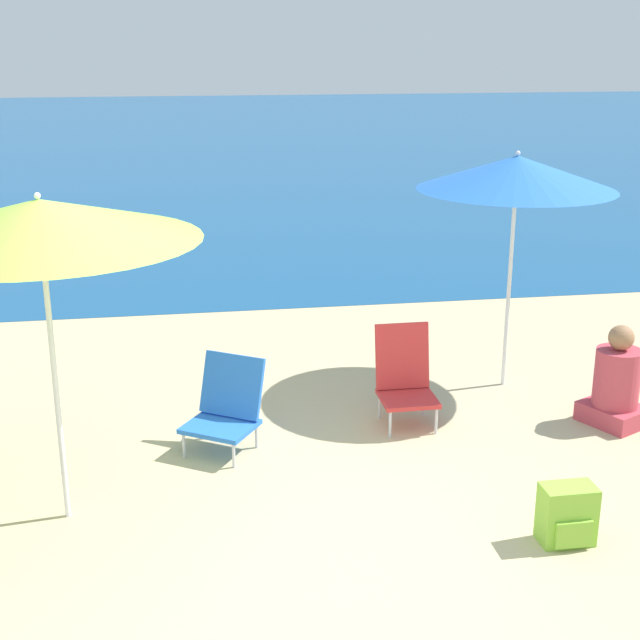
{
  "coord_description": "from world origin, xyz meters",
  "views": [
    {
      "loc": [
        -0.36,
        -4.84,
        3.06
      ],
      "look_at": [
        0.68,
        1.53,
        1.0
      ],
      "focal_mm": 50.0,
      "sensor_mm": 36.0,
      "label": 1
    }
  ],
  "objects_px": {
    "beach_umbrella_blue": "(517,173)",
    "beach_chair_red": "(405,376)",
    "backpack_lime": "(567,515)",
    "beach_umbrella_lime": "(40,220)",
    "beach_chair_blue": "(227,405)",
    "person_seated_near": "(616,385)"
  },
  "relations": [
    {
      "from": "beach_umbrella_blue",
      "to": "beach_chair_blue",
      "type": "xyz_separation_m",
      "value": [
        -2.59,
        -0.9,
        -1.6
      ]
    },
    {
      "from": "beach_umbrella_blue",
      "to": "beach_chair_blue",
      "type": "distance_m",
      "value": 3.17
    },
    {
      "from": "beach_umbrella_blue",
      "to": "backpack_lime",
      "type": "relative_size",
      "value": 5.51
    },
    {
      "from": "beach_umbrella_lime",
      "to": "person_seated_near",
      "type": "relative_size",
      "value": 2.56
    },
    {
      "from": "beach_umbrella_blue",
      "to": "backpack_lime",
      "type": "height_order",
      "value": "beach_umbrella_blue"
    },
    {
      "from": "beach_umbrella_blue",
      "to": "beach_chair_red",
      "type": "xyz_separation_m",
      "value": [
        -1.11,
        -0.64,
        -1.55
      ]
    },
    {
      "from": "beach_umbrella_lime",
      "to": "beach_umbrella_blue",
      "type": "bearing_deg",
      "value": 25.78
    },
    {
      "from": "beach_umbrella_blue",
      "to": "beach_umbrella_lime",
      "type": "bearing_deg",
      "value": -154.22
    },
    {
      "from": "backpack_lime",
      "to": "beach_umbrella_blue",
      "type": "bearing_deg",
      "value": 77.93
    },
    {
      "from": "person_seated_near",
      "to": "beach_umbrella_blue",
      "type": "bearing_deg",
      "value": 94.93
    },
    {
      "from": "beach_chair_blue",
      "to": "person_seated_near",
      "type": "height_order",
      "value": "person_seated_near"
    },
    {
      "from": "beach_chair_blue",
      "to": "person_seated_near",
      "type": "xyz_separation_m",
      "value": [
        3.18,
        -0.06,
        -0.01
      ]
    },
    {
      "from": "backpack_lime",
      "to": "beach_umbrella_lime",
      "type": "bearing_deg",
      "value": 165.12
    },
    {
      "from": "beach_umbrella_lime",
      "to": "beach_umbrella_blue",
      "type": "distance_m",
      "value": 4.12
    },
    {
      "from": "beach_umbrella_lime",
      "to": "backpack_lime",
      "type": "bearing_deg",
      "value": -14.88
    },
    {
      "from": "beach_umbrella_blue",
      "to": "beach_chair_blue",
      "type": "height_order",
      "value": "beach_umbrella_blue"
    },
    {
      "from": "beach_umbrella_lime",
      "to": "backpack_lime",
      "type": "height_order",
      "value": "beach_umbrella_lime"
    },
    {
      "from": "beach_umbrella_lime",
      "to": "beach_chair_blue",
      "type": "height_order",
      "value": "beach_umbrella_lime"
    },
    {
      "from": "beach_umbrella_lime",
      "to": "beach_chair_red",
      "type": "height_order",
      "value": "beach_umbrella_lime"
    },
    {
      "from": "beach_umbrella_blue",
      "to": "backpack_lime",
      "type": "bearing_deg",
      "value": -102.07
    },
    {
      "from": "beach_umbrella_lime",
      "to": "beach_chair_blue",
      "type": "distance_m",
      "value": 2.19
    },
    {
      "from": "beach_umbrella_blue",
      "to": "beach_chair_red",
      "type": "relative_size",
      "value": 2.64
    }
  ]
}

